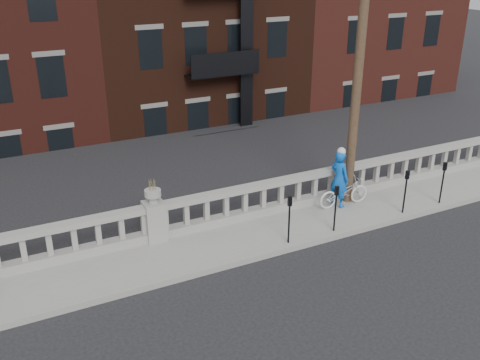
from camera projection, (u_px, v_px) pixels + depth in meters
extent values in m
plane|color=black|center=(215.00, 326.00, 11.46)|extent=(120.00, 120.00, 0.00)
cube|color=gray|center=(168.00, 257.00, 13.89)|extent=(32.00, 2.20, 0.15)
cube|color=gray|center=(156.00, 235.00, 14.59)|extent=(28.00, 0.34, 0.25)
cube|color=gray|center=(154.00, 208.00, 14.27)|extent=(28.00, 0.34, 0.16)
cube|color=gray|center=(155.00, 221.00, 14.43)|extent=(0.55, 0.55, 1.10)
cylinder|color=gray|center=(153.00, 199.00, 14.17)|extent=(0.24, 0.24, 0.20)
cylinder|color=gray|center=(153.00, 193.00, 14.10)|extent=(0.44, 0.44, 0.18)
cube|color=#605E59|center=(158.00, 309.00, 15.94)|extent=(36.00, 0.50, 5.15)
cube|color=black|center=(54.00, 162.00, 34.84)|extent=(80.00, 44.00, 0.50)
cube|color=#595651|center=(66.00, 273.00, 18.76)|extent=(16.00, 7.00, 4.00)
cube|color=black|center=(165.00, 44.00, 29.24)|extent=(10.00, 14.00, 15.50)
cube|color=#5E241C|center=(315.00, 60.00, 34.05)|extent=(10.00, 14.00, 12.00)
cylinder|color=#422D1E|center=(361.00, 39.00, 14.94)|extent=(0.28, 0.28, 10.00)
cylinder|color=black|center=(289.00, 224.00, 14.24)|extent=(0.05, 0.05, 1.10)
cube|color=black|center=(290.00, 201.00, 13.97)|extent=(0.10, 0.08, 0.26)
cube|color=black|center=(291.00, 201.00, 13.92)|extent=(0.06, 0.01, 0.08)
cylinder|color=black|center=(335.00, 213.00, 14.86)|extent=(0.05, 0.05, 1.10)
cube|color=black|center=(337.00, 191.00, 14.59)|extent=(0.10, 0.08, 0.26)
cube|color=black|center=(338.00, 190.00, 14.54)|extent=(0.06, 0.01, 0.08)
cylinder|color=black|center=(405.00, 196.00, 15.90)|extent=(0.05, 0.05, 1.10)
cube|color=black|center=(407.00, 175.00, 15.64)|extent=(0.10, 0.08, 0.26)
cube|color=black|center=(409.00, 174.00, 15.58)|extent=(0.06, 0.01, 0.08)
cylinder|color=black|center=(442.00, 187.00, 16.52)|extent=(0.05, 0.05, 1.10)
cube|color=black|center=(445.00, 166.00, 16.25)|extent=(0.10, 0.08, 0.26)
cube|color=black|center=(446.00, 166.00, 16.20)|extent=(0.06, 0.01, 0.08)
imported|color=silver|center=(344.00, 192.00, 16.41)|extent=(1.72, 0.66, 0.89)
imported|color=blue|center=(339.00, 179.00, 16.22)|extent=(0.57, 0.74, 1.79)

